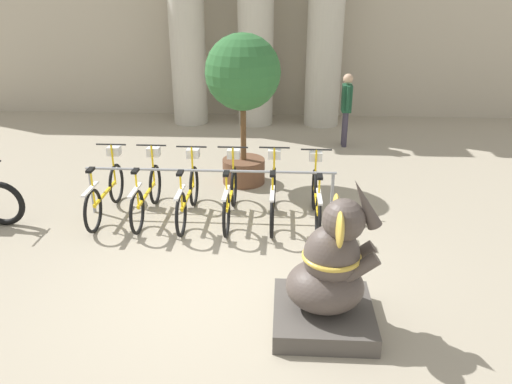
{
  "coord_description": "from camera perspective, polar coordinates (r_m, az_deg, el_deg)",
  "views": [
    {
      "loc": [
        0.74,
        -5.14,
        3.4
      ],
      "look_at": [
        0.42,
        0.56,
        1.0
      ],
      "focal_mm": 35.0,
      "sensor_mm": 36.0,
      "label": 1
    }
  ],
  "objects": [
    {
      "name": "column_left",
      "position": [
        13.0,
        -7.98,
        19.18
      ],
      "size": [
        1.1,
        1.1,
        5.16
      ],
      "color": "#BCB7A8",
      "rests_on": "ground_plane"
    },
    {
      "name": "bicycle_2",
      "position": [
        7.73,
        -7.76,
        -0.23
      ],
      "size": [
        0.48,
        1.74,
        1.03
      ],
      "color": "black",
      "rests_on": "ground_plane"
    },
    {
      "name": "column_middle",
      "position": [
        12.79,
        -0.05,
        19.33
      ],
      "size": [
        1.1,
        1.1,
        5.16
      ],
      "color": "#BCB7A8",
      "rests_on": "ground_plane"
    },
    {
      "name": "bicycle_1",
      "position": [
        7.91,
        -12.35,
        -0.01
      ],
      "size": [
        0.48,
        1.74,
        1.03
      ],
      "color": "black",
      "rests_on": "ground_plane"
    },
    {
      "name": "bicycle_0",
      "position": [
        8.12,
        -16.79,
        0.11
      ],
      "size": [
        0.48,
        1.74,
        1.03
      ],
      "color": "black",
      "rests_on": "ground_plane"
    },
    {
      "name": "person_pedestrian",
      "position": [
        11.24,
        10.29,
        9.89
      ],
      "size": [
        0.21,
        0.47,
        1.61
      ],
      "color": "#383342",
      "rests_on": "ground_plane"
    },
    {
      "name": "ground_plane",
      "position": [
        6.21,
        -4.2,
        -10.46
      ],
      "size": [
        60.0,
        60.0,
        0.0
      ],
      "primitive_type": "plane",
      "color": "#9E937F"
    },
    {
      "name": "elephant_statue",
      "position": [
        5.3,
        8.34,
        -9.72
      ],
      "size": [
        1.06,
        1.06,
        1.7
      ],
      "color": "#4C4742",
      "rests_on": "ground_plane"
    },
    {
      "name": "bicycle_5",
      "position": [
        7.58,
        6.89,
        -0.66
      ],
      "size": [
        0.48,
        1.74,
        1.03
      ],
      "color": "black",
      "rests_on": "ground_plane"
    },
    {
      "name": "column_right",
      "position": [
        12.8,
        8.01,
        19.12
      ],
      "size": [
        1.1,
        1.1,
        5.16
      ],
      "color": "#BCB7A8",
      "rests_on": "ground_plane"
    },
    {
      "name": "bike_rack",
      "position": [
        7.7,
        -5.3,
        1.46
      ],
      "size": [
        3.86,
        0.05,
        0.77
      ],
      "color": "gray",
      "rests_on": "ground_plane"
    },
    {
      "name": "bicycle_3",
      "position": [
        7.65,
        -2.93,
        -0.31
      ],
      "size": [
        0.48,
        1.74,
        1.03
      ],
      "color": "black",
      "rests_on": "ground_plane"
    },
    {
      "name": "bicycle_4",
      "position": [
        7.63,
        1.97,
        -0.36
      ],
      "size": [
        0.48,
        1.74,
        1.03
      ],
      "color": "black",
      "rests_on": "ground_plane"
    },
    {
      "name": "potted_tree",
      "position": [
        8.71,
        -1.51,
        12.27
      ],
      "size": [
        1.3,
        1.3,
        2.65
      ],
      "color": "brown",
      "rests_on": "ground_plane"
    }
  ]
}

